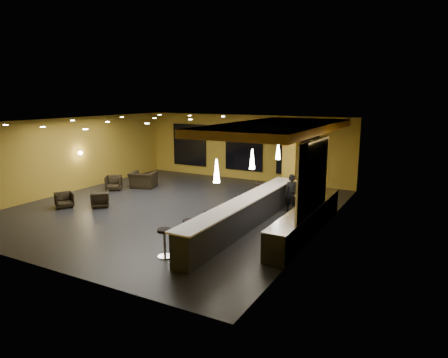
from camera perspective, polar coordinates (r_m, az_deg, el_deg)
The scene contains 36 objects.
floor at distance 16.57m, azimuth -6.94°, elevation -4.21°, with size 12.00×13.00×0.10m, color black.
ceiling at distance 15.96m, azimuth -7.26°, elevation 8.31°, with size 12.00×13.00×0.10m, color black.
wall_back at distance 21.77m, azimuth 2.97°, elevation 4.54°, with size 12.00×0.10×3.50m, color #A68425.
wall_front at distance 11.60m, azimuth -26.21°, elevation -3.13°, with size 12.00×0.10×3.50m, color #A68425.
wall_left at distance 20.25m, azimuth -21.21°, elevation 3.21°, with size 0.10×13.00×3.50m, color #A68425.
wall_right at distance 13.62m, azimuth 14.12°, elevation -0.19°, with size 0.10×13.00×3.50m, color #A68425.
wood_soffit at distance 14.96m, azimuth 7.74°, elevation 7.34°, with size 3.60×8.00×0.28m, color #A3702F.
window_left at distance 23.39m, azimuth -4.94°, elevation 4.90°, with size 2.20×0.06×2.40m, color black.
window_center at distance 21.67m, azimuth 2.84°, elevation 4.38°, with size 2.20×0.06×2.40m, color black.
window_right at distance 20.57m, azimuth 10.41°, elevation 3.80°, with size 2.20×0.06×2.40m, color black.
tile_backsplash at distance 12.65m, azimuth 12.64°, elevation 0.13°, with size 0.06×3.20×2.40m, color white.
bar_counter at distance 13.80m, azimuth 3.07°, elevation -5.05°, with size 0.60×8.00×1.00m, color black.
bar_top at distance 13.66m, azimuth 3.09°, elevation -2.94°, with size 0.78×8.10×0.05m, color white.
prep_counter at distance 13.59m, azimuth 11.66°, elevation -5.86°, with size 0.70×6.00×0.86m, color black.
prep_top at distance 13.46m, azimuth 11.75°, elevation -4.01°, with size 0.72×6.00×0.03m, color silver.
wall_shelf_lower at distance 12.58m, azimuth 11.69°, elevation -1.75°, with size 0.30×1.50×0.03m, color silver.
wall_shelf_upper at distance 12.49m, azimuth 11.78°, elevation 0.26°, with size 0.30×1.50×0.03m, color silver.
column at distance 17.69m, azimuth 9.54°, elevation 2.71°, with size 0.60×0.60×3.50m, color olive.
wall_sconce at distance 20.44m, azimuth -19.85°, elevation 3.53°, with size 0.22×0.22×0.22m, color #FFE5B2.
pendant_0 at distance 11.63m, azimuth -1.07°, elevation 1.17°, with size 0.20×0.20×0.70m, color white.
pendant_1 at distance 13.83m, azimuth 4.05°, elevation 2.85°, with size 0.20×0.20×0.70m, color white.
pendant_2 at distance 16.11m, azimuth 7.74°, elevation 4.05°, with size 0.20×0.20×0.70m, color white.
staff_a at distance 15.80m, azimuth 9.64°, elevation -2.06°, with size 0.55×0.36×1.51m, color black.
staff_b at distance 16.68m, azimuth 11.15°, elevation -1.31°, with size 0.75×0.59×1.55m, color black.
staff_c at distance 15.88m, azimuth 12.69°, elevation -1.55°, with size 0.89×0.58×1.82m, color black.
armchair_a at distance 17.62m, azimuth -21.87°, elevation -2.80°, with size 0.67×0.69×0.62m, color black.
armchair_b at distance 17.21m, azimuth -17.30°, elevation -2.77°, with size 0.70×0.72×0.65m, color black.
armchair_c at distance 20.11m, azimuth -15.49°, elevation -0.54°, with size 0.74×0.76×0.69m, color black.
armchair_d at distance 20.28m, azimuth -11.47°, elevation -0.11°, with size 1.21×1.05×0.78m, color black.
bar_stool_0 at distance 11.49m, azimuth -8.49°, elevation -8.50°, with size 0.42×0.42×0.83m.
bar_stool_1 at distance 12.21m, azimuth -4.96°, elevation -7.19°, with size 0.42×0.42×0.83m.
bar_stool_2 at distance 13.06m, azimuth -2.12°, elevation -5.93°, with size 0.41×0.41×0.81m.
bar_stool_3 at distance 14.22m, azimuth 0.51°, elevation -4.64°, with size 0.37×0.37×0.73m.
bar_stool_4 at distance 15.24m, azimuth 2.38°, elevation -3.35°, with size 0.41×0.41×0.81m.
bar_stool_5 at distance 16.10m, azimuth 4.02°, elevation -2.72°, with size 0.37×0.37×0.73m.
bar_stool_6 at distance 17.09m, azimuth 5.02°, elevation -1.62°, with size 0.43×0.43×0.85m.
Camera 1 is at (9.28, -12.94, 4.50)m, focal length 32.00 mm.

